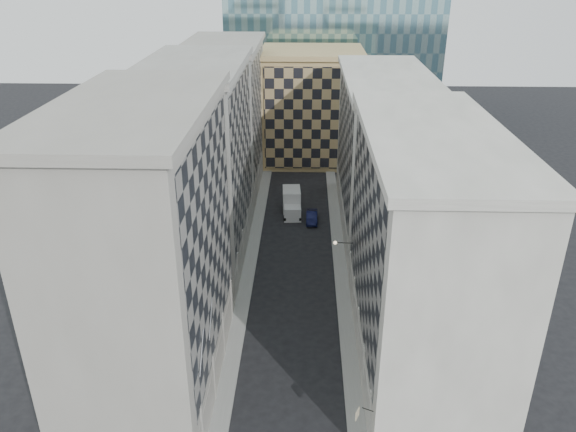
# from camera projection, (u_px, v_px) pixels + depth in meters

# --- Properties ---
(sidewalk_west) EXTENTS (1.50, 100.00, 0.15)m
(sidewalk_west) POSITION_uv_depth(u_px,v_px,m) (250.00, 264.00, 65.30)
(sidewalk_west) COLOR gray
(sidewalk_west) RESTS_ON ground
(sidewalk_east) EXTENTS (1.50, 100.00, 0.15)m
(sidewalk_east) POSITION_uv_depth(u_px,v_px,m) (340.00, 266.00, 64.99)
(sidewalk_east) COLOR gray
(sidewalk_east) RESTS_ON ground
(bldg_left_a) EXTENTS (10.80, 22.80, 23.70)m
(bldg_left_a) POSITION_uv_depth(u_px,v_px,m) (150.00, 254.00, 43.29)
(bldg_left_a) COLOR gray
(bldg_left_a) RESTS_ON ground
(bldg_left_b) EXTENTS (10.80, 22.80, 22.70)m
(bldg_left_b) POSITION_uv_depth(u_px,v_px,m) (200.00, 164.00, 63.43)
(bldg_left_b) COLOR gray
(bldg_left_b) RESTS_ON ground
(bldg_left_c) EXTENTS (10.80, 22.80, 21.70)m
(bldg_left_c) POSITION_uv_depth(u_px,v_px,m) (226.00, 117.00, 83.58)
(bldg_left_c) COLOR gray
(bldg_left_c) RESTS_ON ground
(bldg_right_a) EXTENTS (10.80, 26.80, 20.70)m
(bldg_right_a) POSITION_uv_depth(u_px,v_px,m) (422.00, 250.00, 46.91)
(bldg_right_a) COLOR #AFABA0
(bldg_right_a) RESTS_ON ground
(bldg_right_b) EXTENTS (10.80, 28.80, 19.70)m
(bldg_right_b) POSITION_uv_depth(u_px,v_px,m) (382.00, 153.00, 71.58)
(bldg_right_b) COLOR #AFABA0
(bldg_right_b) RESTS_ON ground
(tan_block) EXTENTS (16.80, 14.80, 18.80)m
(tan_block) POSITION_uv_depth(u_px,v_px,m) (312.00, 106.00, 95.47)
(tan_block) COLOR tan
(tan_block) RESTS_ON ground
(flagpoles_left) EXTENTS (0.10, 6.33, 2.33)m
(flagpoles_left) POSITION_uv_depth(u_px,v_px,m) (206.00, 335.00, 40.22)
(flagpoles_left) COLOR gray
(flagpoles_left) RESTS_ON ground
(bracket_lamp) EXTENTS (1.98, 0.36, 0.36)m
(bracket_lamp) POSITION_uv_depth(u_px,v_px,m) (337.00, 243.00, 56.99)
(bracket_lamp) COLOR black
(bracket_lamp) RESTS_ON ground
(box_truck) EXTENTS (2.77, 6.07, 3.25)m
(box_truck) POSITION_uv_depth(u_px,v_px,m) (292.00, 203.00, 77.93)
(box_truck) COLOR silver
(box_truck) RESTS_ON ground
(dark_car) EXTENTS (1.50, 4.28, 1.41)m
(dark_car) POSITION_uv_depth(u_px,v_px,m) (312.00, 217.00, 75.60)
(dark_car) COLOR #0E1235
(dark_car) RESTS_ON ground
(shop_sign) EXTENTS (1.26, 0.68, 0.80)m
(shop_sign) POSITION_uv_depth(u_px,v_px,m) (358.00, 413.00, 38.95)
(shop_sign) COLOR black
(shop_sign) RESTS_ON ground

